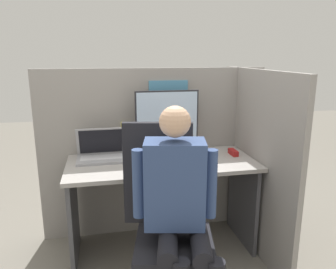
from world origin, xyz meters
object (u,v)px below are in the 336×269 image
stapler (233,152)px  carrot_toy (198,162)px  office_chair (167,217)px  person (179,204)px  paper_box (167,150)px  monitor (167,117)px  laptop (101,153)px

stapler → carrot_toy: bearing=-151.1°
office_chair → person: 0.25m
paper_box → office_chair: office_chair is taller
person → office_chair: bearing=101.8°
monitor → office_chair: 0.90m
person → laptop: bearing=115.9°
laptop → office_chair: office_chair is taller
paper_box → monitor: bearing=90.0°
paper_box → stapler: size_ratio=2.80×
stapler → carrot_toy: (-0.36, -0.20, 0.00)m
monitor → person: (-0.11, -0.91, -0.32)m
paper_box → carrot_toy: 0.38m
monitor → carrot_toy: 0.47m
stapler → office_chair: bearing=-138.6°
office_chair → carrot_toy: bearing=51.6°
paper_box → office_chair: (-0.15, -0.73, -0.21)m
paper_box → stapler: 0.54m
laptop → monitor: bearing=5.6°
laptop → office_chair: size_ratio=0.33×
laptop → person: (0.42, -0.86, -0.06)m
monitor → stapler: size_ratio=4.15×
laptop → carrot_toy: bearing=-22.6°
stapler → person: person is taller
carrot_toy → office_chair: size_ratio=0.13×
monitor → laptop: monitor is taller
office_chair → monitor: bearing=78.4°
laptop → office_chair: (0.38, -0.69, -0.23)m
paper_box → person: bearing=-97.2°
office_chair → person: person is taller
laptop → carrot_toy: size_ratio=2.54×
monitor → laptop: 0.59m
office_chair → person: bearing=-78.2°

